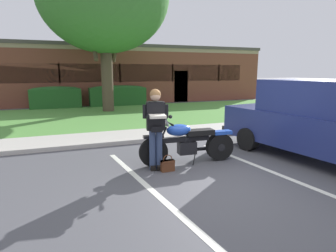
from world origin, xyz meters
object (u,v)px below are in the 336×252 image
hedge_left (56,97)px  brick_building (109,74)px  handbag (168,165)px  parked_suv_adjacent (326,120)px  rider_person (156,123)px  hedge_center_left (118,95)px  motorcycle (191,142)px

hedge_left → brick_building: (3.80, 5.11, 1.23)m
handbag → hedge_left: size_ratio=0.13×
handbag → parked_suv_adjacent: parked_suv_adjacent is taller
brick_building → parked_suv_adjacent: bearing=-83.1°
rider_person → brick_building: 16.71m
parked_suv_adjacent → hedge_center_left: parked_suv_adjacent is taller
handbag → hedge_center_left: bearing=84.0°
hedge_left → hedge_center_left: 3.47m
hedge_left → parked_suv_adjacent: bearing=-64.3°
rider_person → hedge_center_left: bearing=82.9°
hedge_center_left → brick_building: (0.33, 5.11, 1.23)m
motorcycle → rider_person: rider_person is taller
hedge_left → brick_building: 6.48m
handbag → brick_building: (1.56, 16.79, 1.74)m
rider_person → handbag: bearing=-46.5°
motorcycle → hedge_left: size_ratio=0.84×
brick_building → motorcycle: bearing=-93.0°
hedge_left → hedge_center_left: (3.47, 0.00, -0.00)m
rider_person → parked_suv_adjacent: bearing=-11.4°
rider_person → hedge_left: 11.67m
rider_person → handbag: (0.19, -0.20, -0.86)m
parked_suv_adjacent → hedge_left: size_ratio=1.88×
motorcycle → hedge_left: bearing=104.5°
hedge_center_left → brick_building: 5.27m
parked_suv_adjacent → rider_person: bearing=168.6°
motorcycle → parked_suv_adjacent: 3.15m
rider_person → handbag: 0.91m
handbag → parked_suv_adjacent: bearing=-9.0°
parked_suv_adjacent → hedge_center_left: size_ratio=1.53×
parked_suv_adjacent → hedge_center_left: (-2.44, 12.26, -0.30)m
hedge_center_left → motorcycle: bearing=-92.7°
handbag → parked_suv_adjacent: size_ratio=0.07×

